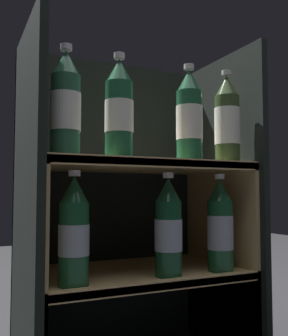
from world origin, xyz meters
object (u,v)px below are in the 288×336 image
at_px(bottle_upper_front_2, 189,118).
at_px(bottle_lower_front_1, 168,229).
at_px(bottle_upper_front_3, 227,122).
at_px(bottle_lower_front_0, 74,233).
at_px(bottle_upper_front_1, 119,111).
at_px(bottle_lower_front_2, 220,227).
at_px(bottle_upper_front_0, 66,106).

height_order(bottle_upper_front_2, bottle_lower_front_1, bottle_upper_front_2).
relative_size(bottle_upper_front_3, bottle_lower_front_0, 1.00).
bearing_deg(bottle_lower_front_1, bottle_upper_front_1, 180.00).
height_order(bottle_upper_front_2, bottle_upper_front_3, same).
bearing_deg(bottle_lower_front_1, bottle_lower_front_0, 180.00).
bearing_deg(bottle_lower_front_2, bottle_upper_front_3, 0.00).
bearing_deg(bottle_lower_front_2, bottle_upper_front_2, 180.00).
bearing_deg(bottle_lower_front_2, bottle_lower_front_0, 180.00).
distance_m(bottle_upper_front_0, bottle_upper_front_3, 0.47).
bearing_deg(bottle_lower_front_0, bottle_lower_front_1, -0.00).
xyz_separation_m(bottle_lower_front_0, bottle_lower_front_2, (0.42, -0.00, -0.00)).
relative_size(bottle_lower_front_1, bottle_lower_front_2, 1.00).
distance_m(bottle_upper_front_3, bottle_lower_front_2, 0.30).
xyz_separation_m(bottle_upper_front_2, bottle_lower_front_0, (-0.32, 0.00, -0.30)).
height_order(bottle_upper_front_0, bottle_lower_front_0, bottle_upper_front_0).
distance_m(bottle_lower_front_0, bottle_lower_front_2, 0.42).
distance_m(bottle_upper_front_0, bottle_upper_front_1, 0.14).
height_order(bottle_upper_front_3, bottle_lower_front_0, bottle_upper_front_3).
relative_size(bottle_upper_front_1, bottle_lower_front_1, 1.00).
xyz_separation_m(bottle_upper_front_0, bottle_lower_front_2, (0.44, 0.00, -0.30)).
height_order(bottle_upper_front_2, bottle_lower_front_2, bottle_upper_front_2).
relative_size(bottle_upper_front_2, bottle_lower_front_1, 1.00).
bearing_deg(bottle_upper_front_3, bottle_lower_front_2, -180.00).
height_order(bottle_upper_front_1, bottle_upper_front_2, same).
height_order(bottle_upper_front_2, bottle_lower_front_0, bottle_upper_front_2).
bearing_deg(bottle_upper_front_3, bottle_upper_front_0, -180.00).
bearing_deg(bottle_lower_front_1, bottle_lower_front_2, 0.00).
xyz_separation_m(bottle_upper_front_1, bottle_lower_front_0, (-0.11, 0.00, -0.30)).
bearing_deg(bottle_upper_front_2, bottle_lower_front_2, 0.00).
distance_m(bottle_upper_front_3, bottle_lower_front_0, 0.54).
bearing_deg(bottle_upper_front_2, bottle_upper_front_1, 180.00).
height_order(bottle_lower_front_0, bottle_lower_front_1, same).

